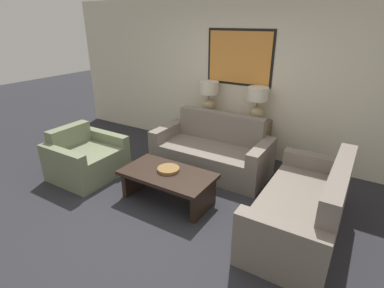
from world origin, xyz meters
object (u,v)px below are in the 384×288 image
couch_by_side (304,209)px  table_lamp_right (257,101)px  coffee_table (168,180)px  table_lamp_left (209,94)px  decorative_bowl (168,169)px  couch_by_back_wall (212,152)px  armchair_near_back_wall (86,159)px  console_table (230,136)px

couch_by_side → table_lamp_right: bearing=128.0°
couch_by_side → coffee_table: (-1.71, -0.29, 0.01)m
table_lamp_left → decorative_bowl: 1.89m
couch_by_back_wall → armchair_near_back_wall: bearing=-142.6°
couch_by_back_wall → couch_by_side: 1.83m
table_lamp_right → armchair_near_back_wall: (-2.03, -1.89, -0.79)m
couch_by_side → coffee_table: size_ratio=1.49×
decorative_bowl → armchair_near_back_wall: bearing=-174.6°
decorative_bowl → armchair_near_back_wall: armchair_near_back_wall is taller
couch_by_back_wall → coffee_table: couch_by_back_wall is taller
table_lamp_right → armchair_near_back_wall: bearing=-137.1°
console_table → couch_by_side: bearing=-42.9°
table_lamp_right → decorative_bowl: size_ratio=1.89×
armchair_near_back_wall → couch_by_back_wall: bearing=37.4°
coffee_table → armchair_near_back_wall: size_ratio=1.27×
console_table → decorative_bowl: (-0.10, -1.75, 0.08)m
table_lamp_left → coffee_table: 1.99m
coffee_table → armchair_near_back_wall: armchair_near_back_wall is taller
couch_by_side → decorative_bowl: couch_by_side is taller
console_table → decorative_bowl: 1.76m
table_lamp_right → console_table: bearing=180.0°
couch_by_back_wall → decorative_bowl: bearing=-95.1°
armchair_near_back_wall → table_lamp_right: bearing=42.9°
couch_by_side → armchair_near_back_wall: bearing=-173.3°
console_table → armchair_near_back_wall: bearing=-129.9°
table_lamp_left → couch_by_side: size_ratio=0.31×
table_lamp_left → coffee_table: (0.37, -1.80, -0.76)m
table_lamp_right → coffee_table: bearing=-106.3°
table_lamp_right → couch_by_side: 2.07m
armchair_near_back_wall → coffee_table: bearing=3.4°
coffee_table → decorative_bowl: bearing=111.1°
coffee_table → decorative_bowl: size_ratio=4.15×
coffee_table → decorative_bowl: decorative_bowl is taller
console_table → table_lamp_right: size_ratio=2.40×
couch_by_back_wall → armchair_near_back_wall: 1.99m
console_table → table_lamp_right: table_lamp_right is taller
table_lamp_left → couch_by_back_wall: bearing=-56.6°
console_table → table_lamp_left: size_ratio=2.40×
table_lamp_right → decorative_bowl: 1.94m
couch_by_back_wall → decorative_bowl: 1.08m
table_lamp_left → couch_by_back_wall: size_ratio=0.31×
console_table → couch_by_back_wall: bearing=-90.0°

